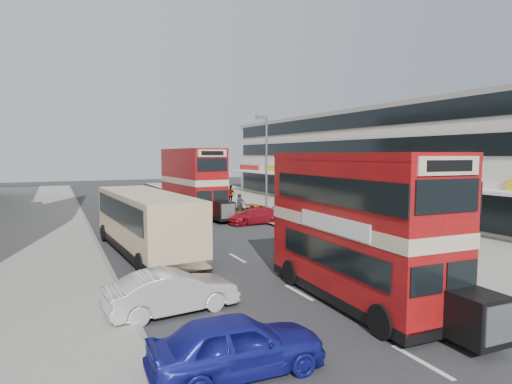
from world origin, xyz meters
TOP-DOWN VIEW (x-y plane):
  - ground at (0.00, 0.00)m, footprint 160.00×160.00m
  - road_surface at (0.00, 20.00)m, footprint 12.00×90.00m
  - pavement_right at (12.00, 20.00)m, footprint 12.00×90.00m
  - kerb_left at (-6.10, 20.00)m, footprint 0.20×90.00m
  - kerb_right at (6.10, 20.00)m, footprint 0.20×90.00m
  - commercial_row at (19.95, 22.00)m, footprint 9.90×46.20m
  - street_lamp at (6.52, 18.00)m, footprint 1.00×0.20m
  - bus_main at (1.36, 0.37)m, footprint 2.84×9.31m
  - bus_second at (2.30, 23.23)m, footprint 3.34×10.03m
  - coach at (-3.93, 11.14)m, footprint 3.63×11.36m
  - car_left_near at (-4.41, -2.57)m, footprint 4.30×1.86m
  - car_left_front at (-4.81, 2.00)m, footprint 4.44×1.96m
  - car_right_a at (5.34, 17.31)m, footprint 4.27×1.82m
  - car_right_b at (5.58, 19.46)m, footprint 4.64×2.36m
  - pedestrian_near at (7.28, 13.76)m, footprint 0.75×0.54m
  - pedestrian_far at (7.89, 28.73)m, footprint 1.22×0.74m
  - cyclist at (4.70, 18.73)m, footprint 0.81×1.98m

SIDE VIEW (x-z plane):
  - ground at x=0.00m, z-range 0.00..0.00m
  - road_surface at x=0.00m, z-range 0.00..0.01m
  - pavement_right at x=12.00m, z-range 0.00..0.15m
  - kerb_left at x=-6.10m, z-range -0.01..0.15m
  - kerb_right at x=6.10m, z-range -0.01..0.15m
  - car_right_a at x=5.34m, z-range 0.00..1.23m
  - car_right_b at x=5.58m, z-range 0.00..1.26m
  - car_left_front at x=-4.81m, z-range 0.00..1.42m
  - car_left_near at x=-4.41m, z-range 0.00..1.44m
  - cyclist at x=4.70m, z-range -0.36..1.82m
  - pedestrian_near at x=7.28m, z-range 0.15..2.10m
  - pedestrian_far at x=7.89m, z-range 0.15..2.10m
  - coach at x=-3.93m, z-range 0.27..3.23m
  - bus_main at x=1.36m, z-range 0.13..5.22m
  - bus_second at x=2.30m, z-range 0.15..5.64m
  - commercial_row at x=19.95m, z-range 0.05..9.35m
  - street_lamp at x=6.52m, z-range 0.72..8.85m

